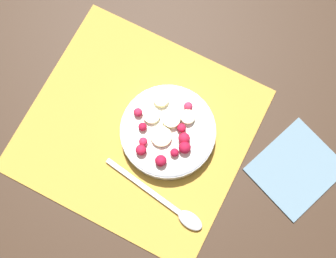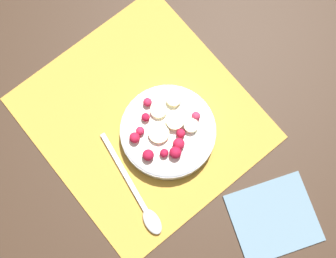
% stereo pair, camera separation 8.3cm
% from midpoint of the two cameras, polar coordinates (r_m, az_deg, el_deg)
% --- Properties ---
extents(ground_plane, '(3.00, 3.00, 0.00)m').
position_cam_midpoint_polar(ground_plane, '(0.87, -0.48, 0.80)').
color(ground_plane, '#382619').
extents(placemat, '(0.40, 0.37, 0.01)m').
position_cam_midpoint_polar(placemat, '(0.87, -0.49, 0.85)').
color(placemat, gold).
rests_on(placemat, ground_plane).
extents(fruit_bowl, '(0.17, 0.17, 0.05)m').
position_cam_midpoint_polar(fruit_bowl, '(0.84, 2.73, -0.85)').
color(fruit_bowl, silver).
rests_on(fruit_bowl, placemat).
extents(spoon, '(0.21, 0.05, 0.01)m').
position_cam_midpoint_polar(spoon, '(0.84, -0.42, -9.62)').
color(spoon, silver).
rests_on(spoon, placemat).
extents(napkin, '(0.17, 0.18, 0.01)m').
position_cam_midpoint_polar(napkin, '(0.87, 15.46, -10.95)').
color(napkin, slate).
rests_on(napkin, ground_plane).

